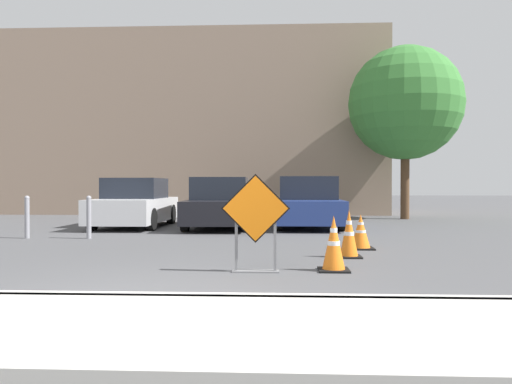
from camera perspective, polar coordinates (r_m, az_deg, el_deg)
name	(u,v)px	position (r m, az deg, el deg)	size (l,w,h in m)	color
ground_plane	(233,227)	(15.13, -2.64, -3.97)	(96.00, 96.00, 0.00)	#4C4C4F
sidewalk_strip	(106,330)	(4.37, -16.74, -14.89)	(26.71, 2.10, 0.14)	beige
curb_lip	(142,300)	(5.34, -12.91, -11.99)	(26.71, 0.20, 0.14)	beige
road_closed_sign	(256,218)	(7.13, -0.05, -3.01)	(0.99, 0.20, 1.41)	black
traffic_cone_nearest	(334,244)	(7.38, 8.87, -5.88)	(0.45, 0.45, 0.81)	black
traffic_cone_second	(349,234)	(8.80, 10.57, -4.76)	(0.42, 0.42, 0.83)	black
traffic_cone_third	(361,232)	(10.01, 11.87, -4.51)	(0.50, 0.50, 0.68)	black
parked_car_nearest	(135,205)	(15.49, -13.66, -1.40)	(1.86, 4.02, 1.47)	silver
parked_car_second	(220,204)	(14.80, -4.13, -1.43)	(1.95, 4.24, 1.48)	black
parked_car_third	(308,204)	(15.00, 5.92, -1.38)	(1.94, 4.10, 1.51)	navy
bollard_nearest	(89,216)	(12.32, -18.56, -2.61)	(0.12, 0.12, 1.01)	gray
bollard_second	(27,216)	(12.93, -24.70, -2.49)	(0.12, 0.12, 1.01)	gray
building_facade_backdrop	(191,128)	(23.70, -7.46, 7.31)	(17.51, 5.00, 7.91)	gray
street_tree_behind_lot	(405,104)	(19.54, 16.69, 9.66)	(4.20, 4.20, 6.39)	#513823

